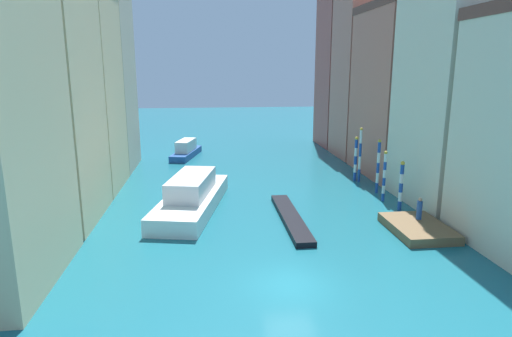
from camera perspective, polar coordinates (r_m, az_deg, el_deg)
The scene contains 18 objects.
ground_plane at distance 45.64m, azimuth -1.30°, elevation -0.45°, with size 154.00×154.00×0.00m, color #196070.
building_left_1 at distance 32.96m, azimuth -26.45°, elevation 10.93°, with size 6.64×8.73×20.30m.
building_left_2 at distance 41.21m, azimuth -22.23°, elevation 9.45°, with size 6.64×8.24×17.43m.
building_left_3 at distance 49.06m, azimuth -19.87°, elevation 12.15°, with size 6.64×8.02×21.03m.
building_right_1 at distance 37.03m, azimuth 24.88°, elevation 12.29°, with size 6.64×9.12×21.76m.
building_right_2 at distance 46.04m, azimuth 18.07°, elevation 9.55°, with size 6.64×10.71×16.65m.
building_right_3 at distance 54.67m, azimuth 14.07°, elevation 11.55°, with size 6.64×7.60×19.19m.
building_right_4 at distance 62.24m, azimuth 11.53°, elevation 13.02°, with size 6.64×7.90×21.84m.
waterfront_dock at distance 30.97m, azimuth 20.26°, elevation -7.26°, with size 3.47×5.14×0.58m.
person_on_dock at distance 31.60m, azimuth 20.44°, elevation -4.97°, with size 0.36×0.36×1.52m.
mooring_pole_0 at distance 34.74m, azimuth 18.31°, elevation -2.08°, with size 0.32×0.32×3.81m.
mooring_pole_1 at distance 36.70m, azimuth 16.32°, elevation -0.91°, with size 0.27×0.27×4.13m.
mooring_pole_2 at distance 38.92m, azimuth 15.56°, elevation 0.32°, with size 0.28×0.28×4.67m.
mooring_pole_3 at distance 42.21m, azimuth 13.36°, elevation 1.76°, with size 0.26×0.26×5.18m.
mooring_pole_4 at distance 42.80m, azimuth 12.81°, elevation 1.31°, with size 0.33×0.33×4.25m.
vaporetto_white at distance 33.88m, azimuth -8.33°, elevation -3.57°, with size 6.02×12.83×2.66m.
gondola_black at distance 31.43m, azimuth 4.52°, elevation -6.37°, with size 1.31×10.14×0.38m.
motorboat_0 at distance 53.92m, azimuth -9.06°, elevation 2.36°, with size 3.67×7.96×2.07m.
Camera 1 is at (-3.98, -19.72, 10.55)m, focal length 30.82 mm.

